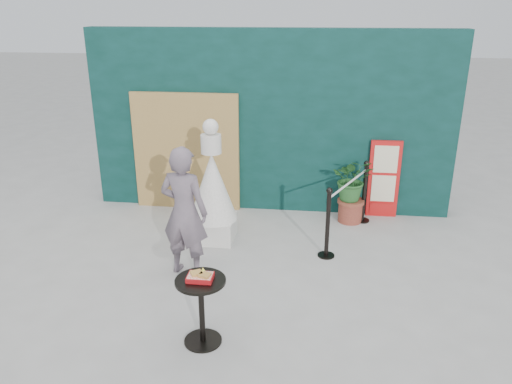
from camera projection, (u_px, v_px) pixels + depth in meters
name	position (u px, v px, depth m)	size (l,w,h in m)	color
ground	(244.00, 307.00, 5.88)	(60.00, 60.00, 0.00)	#ADAAA5
back_wall	(270.00, 123.00, 8.27)	(6.00, 0.30, 3.00)	black
bamboo_fence	(186.00, 152.00, 8.41)	(1.80, 0.08, 2.00)	tan
woman	(184.00, 212.00, 6.34)	(0.63, 0.42, 1.74)	slate
menu_board	(384.00, 179.00, 8.18)	(0.50, 0.07, 1.30)	red
statue	(213.00, 192.00, 7.33)	(0.72, 0.72, 1.85)	silver
cafe_table	(201.00, 301.00, 5.11)	(0.52, 0.52, 0.75)	black
food_basket	(200.00, 276.00, 5.01)	(0.26, 0.19, 0.11)	red
planter	(352.00, 185.00, 7.98)	(0.64, 0.55, 1.09)	brown
stanchion_barrier	(347.00, 207.00, 7.46)	(0.84, 1.54, 1.03)	black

